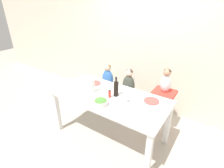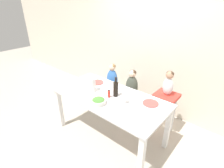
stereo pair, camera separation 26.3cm
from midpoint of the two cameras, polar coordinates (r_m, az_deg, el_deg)
name	(u,v)px [view 2 (the right image)]	position (r m, az deg, el deg)	size (l,w,h in m)	color
ground_plane	(110,135)	(3.14, 1.70, -16.30)	(14.00, 14.00, 0.00)	#BCB2A3
wall_back	(153,44)	(3.46, 15.41, 12.52)	(10.00, 0.06, 2.70)	beige
dining_table	(109,101)	(2.72, 1.89, -5.80)	(1.79, 0.87, 0.77)	silver
chair_far_left	(112,92)	(3.60, 2.15, -2.62)	(0.42, 0.40, 0.45)	silver
chair_far_center	(131,100)	(3.36, 8.47, -5.13)	(0.42, 0.40, 0.45)	silver
chair_right_highchair	(165,103)	(3.03, 19.42, -6.00)	(0.36, 0.34, 0.75)	silver
person_child_left	(112,77)	(3.45, 2.24, 2.09)	(0.24, 0.19, 0.53)	#3366B2
person_child_center	(132,84)	(3.21, 8.86, -0.19)	(0.24, 0.19, 0.53)	#3D4238
person_baby_right	(169,83)	(2.86, 20.52, 0.31)	(0.16, 0.13, 0.40)	silver
wine_bottle	(116,89)	(2.62, 4.10, -1.63)	(0.08, 0.08, 0.31)	black
paper_towel_roll	(92,85)	(2.76, -3.78, -0.40)	(0.11, 0.11, 0.22)	white
wine_glass_near	(124,96)	(2.45, 7.09, -4.02)	(0.07, 0.07, 0.17)	white
salad_bowl_large	(99,101)	(2.46, -1.36, -5.69)	(0.21, 0.21, 0.09)	silver
dinner_plate_front_left	(71,89)	(2.89, -10.63, -1.80)	(0.22, 0.22, 0.01)	silver
dinner_plate_back_left	(97,82)	(3.08, -2.44, 0.49)	(0.22, 0.22, 0.01)	#D14C47
dinner_plate_back_right	(151,103)	(2.58, 15.41, -6.17)	(0.22, 0.22, 0.01)	#D14C47
condiment_bottle_hot_sauce	(109,93)	(2.61, 1.87, -3.18)	(0.04, 0.04, 0.14)	red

